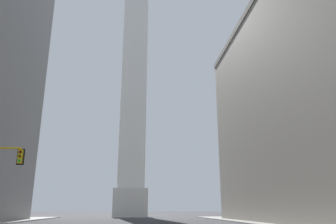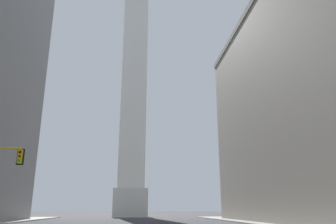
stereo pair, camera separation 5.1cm
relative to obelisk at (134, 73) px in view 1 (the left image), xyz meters
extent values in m
cube|color=silver|center=(0.00, 0.00, -29.42)|extent=(7.05, 7.05, 5.73)
cube|color=white|center=(0.00, 0.00, 1.17)|extent=(5.64, 5.64, 55.45)
cube|color=yellow|center=(-8.55, -44.24, -26.56)|extent=(0.37, 0.37, 1.10)
cube|color=black|center=(-8.57, -44.06, -26.56)|extent=(0.58, 0.09, 1.32)
sphere|color=#410907|center=(-8.53, -44.43, -26.22)|extent=(0.22, 0.22, 0.22)
sphere|color=#483506|center=(-8.53, -44.43, -26.56)|extent=(0.22, 0.22, 0.22)
sphere|color=green|center=(-8.53, -44.43, -26.90)|extent=(0.22, 0.22, 0.22)
camera|label=1|loc=(0.65, -71.63, -30.60)|focal=35.00mm
camera|label=2|loc=(0.71, -71.64, -30.60)|focal=35.00mm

